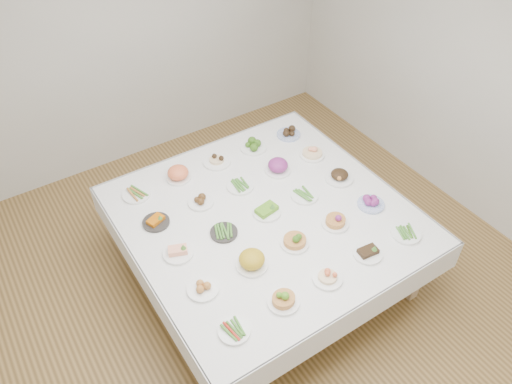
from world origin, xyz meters
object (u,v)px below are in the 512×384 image
display_table (266,219)px  dish_12 (267,209)px  dish_24 (289,132)px  dish_0 (234,330)px

display_table → dish_12: (0.01, 0.00, 0.11)m
dish_24 → dish_0: bearing=-135.0°
dish_0 → dish_12: size_ratio=0.92×
display_table → dish_0: 1.14m
display_table → dish_12: 0.11m
display_table → dish_24: size_ratio=9.70×
dish_0 → dish_12: dish_12 is taller
display_table → dish_24: 1.13m
display_table → dish_24: bearing=44.6°
display_table → dish_0: bearing=-134.6°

